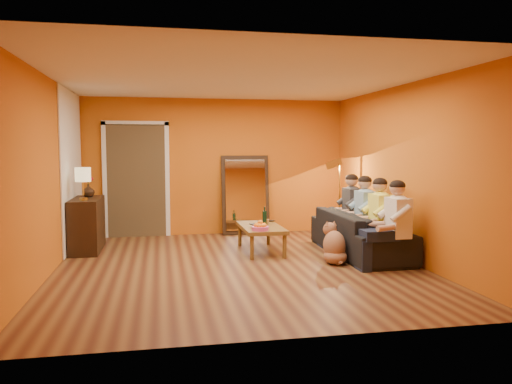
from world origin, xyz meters
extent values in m
cube|color=brown|center=(0.00, 0.00, 0.00)|extent=(5.00, 5.50, 0.00)
cube|color=white|center=(0.00, 0.00, 2.60)|extent=(5.00, 5.50, 0.00)
cube|color=#C05C16|center=(0.00, 2.75, 1.30)|extent=(5.00, 0.00, 2.60)
cube|color=#C05C16|center=(-2.50, 0.00, 1.30)|extent=(0.00, 5.50, 2.60)
cube|color=#C05C16|center=(2.50, 0.00, 1.30)|extent=(0.00, 5.50, 2.60)
cube|color=white|center=(-2.48, 1.75, 1.30)|extent=(0.02, 1.90, 2.58)
cube|color=#3F2D19|center=(-1.50, 2.83, 1.05)|extent=(1.06, 0.30, 2.10)
cube|color=white|center=(-2.07, 2.71, 1.05)|extent=(0.08, 0.06, 2.20)
cube|color=white|center=(-0.93, 2.71, 1.05)|extent=(0.08, 0.06, 2.20)
cube|color=white|center=(-1.50, 2.71, 2.12)|extent=(1.22, 0.06, 0.08)
cube|color=black|center=(0.55, 2.63, 0.76)|extent=(0.92, 0.27, 1.51)
cube|color=white|center=(0.55, 2.59, 0.76)|extent=(0.78, 0.21, 1.35)
cube|color=black|center=(-2.24, 1.55, 0.42)|extent=(0.44, 1.18, 0.85)
imported|color=black|center=(2.00, 0.45, 0.33)|extent=(2.28, 0.89, 0.66)
cylinder|color=black|center=(0.56, 0.86, 0.58)|extent=(0.07, 0.07, 0.31)
imported|color=#B27F3F|center=(0.63, 1.03, 0.46)|extent=(0.09, 0.09, 0.09)
imported|color=black|center=(0.69, 1.26, 0.43)|extent=(0.31, 0.21, 0.02)
imported|color=black|center=(0.33, 0.71, 0.43)|extent=(0.19, 0.24, 0.02)
imported|color=#AB1314|center=(0.34, 0.72, 0.45)|extent=(0.24, 0.29, 0.02)
imported|color=black|center=(0.33, 0.70, 0.47)|extent=(0.21, 0.24, 0.02)
imported|color=black|center=(-2.24, 1.80, 0.96)|extent=(0.20, 0.20, 0.21)
camera|label=1|loc=(-1.06, -6.83, 1.65)|focal=35.00mm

